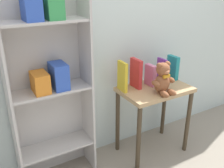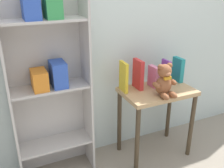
{
  "view_description": "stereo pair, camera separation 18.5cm",
  "coord_description": "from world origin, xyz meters",
  "views": [
    {
      "loc": [
        -1.24,
        -0.61,
        1.56
      ],
      "look_at": [
        -0.3,
        1.02,
        0.78
      ],
      "focal_mm": 40.0,
      "sensor_mm": 36.0,
      "label": 1
    },
    {
      "loc": [
        -1.08,
        -0.7,
        1.56
      ],
      "look_at": [
        -0.3,
        1.02,
        0.78
      ],
      "focal_mm": 40.0,
      "sensor_mm": 36.0,
      "label": 2
    }
  ],
  "objects": [
    {
      "name": "teddy_bear",
      "position": [
        0.1,
        0.86,
        0.8
      ],
      "size": [
        0.21,
        0.19,
        0.27
      ],
      "color": "brown",
      "rests_on": "display_table"
    },
    {
      "name": "wall_back",
      "position": [
        0.0,
        1.28,
        1.25
      ],
      "size": [
        4.8,
        0.06,
        2.5
      ],
      "color": "silver",
      "rests_on": "ground_plane"
    },
    {
      "name": "book_standing_purple",
      "position": [
        0.27,
        1.07,
        0.78
      ],
      "size": [
        0.03,
        0.12,
        0.23
      ],
      "primitive_type": "cube",
      "rotation": [
        0.0,
        0.0,
        0.03
      ],
      "color": "purple",
      "rests_on": "display_table"
    },
    {
      "name": "book_standing_pink",
      "position": [
        0.12,
        1.05,
        0.77
      ],
      "size": [
        0.05,
        0.12,
        0.19
      ],
      "primitive_type": "cube",
      "rotation": [
        0.0,
        0.0,
        0.04
      ],
      "color": "#D17093",
      "rests_on": "display_table"
    },
    {
      "name": "display_table",
      "position": [
        0.12,
        0.97,
        0.55
      ],
      "size": [
        0.63,
        0.4,
        0.67
      ],
      "color": "tan",
      "rests_on": "ground_plane"
    },
    {
      "name": "book_standing_yellow",
      "position": [
        -0.16,
        1.07,
        0.8
      ],
      "size": [
        0.03,
        0.14,
        0.26
      ],
      "primitive_type": "cube",
      "rotation": [
        0.0,
        0.0,
        -0.05
      ],
      "color": "gold",
      "rests_on": "display_table"
    },
    {
      "name": "bookshelf_side",
      "position": [
        -0.78,
        1.14,
        0.89
      ],
      "size": [
        0.62,
        0.25,
        1.6
      ],
      "color": "#BCB7B2",
      "rests_on": "ground_plane"
    },
    {
      "name": "book_standing_teal",
      "position": [
        0.41,
        1.07,
        0.79
      ],
      "size": [
        0.04,
        0.13,
        0.23
      ],
      "primitive_type": "cube",
      "rotation": [
        0.0,
        0.0,
        0.0
      ],
      "color": "teal",
      "rests_on": "display_table"
    },
    {
      "name": "book_standing_red",
      "position": [
        -0.02,
        1.08,
        0.8
      ],
      "size": [
        0.04,
        0.15,
        0.26
      ],
      "primitive_type": "cube",
      "rotation": [
        0.0,
        0.0,
        -0.01
      ],
      "color": "red",
      "rests_on": "display_table"
    }
  ]
}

